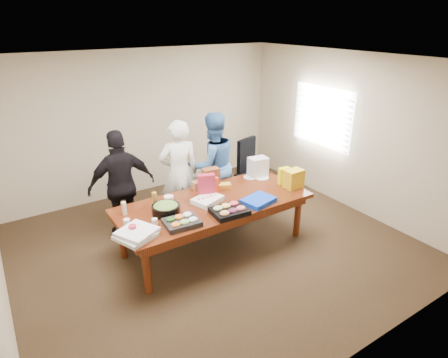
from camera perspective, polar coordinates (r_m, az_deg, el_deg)
floor at (r=5.83m, az=-1.46°, el=-10.08°), size 5.50×5.00×0.02m
ceiling at (r=4.89m, az=-1.80°, el=17.58°), size 5.50×5.00×0.02m
wall_back at (r=7.36m, az=-11.93°, el=8.27°), size 5.50×0.04×2.70m
wall_front at (r=3.54m, az=20.33°, el=-9.77°), size 5.50×0.04×2.70m
wall_right at (r=6.97m, az=18.20°, el=6.76°), size 0.04×5.00×2.70m
window_panel at (r=7.28m, az=14.58°, el=9.09°), size 0.03×1.40×1.10m
window_blinds at (r=7.26m, az=14.36°, el=9.05°), size 0.04×1.36×1.00m
conference_table at (r=5.63m, az=-1.50°, el=-6.81°), size 2.80×1.20×0.75m
office_chair at (r=6.92m, az=4.38°, el=0.84°), size 0.71×0.71×1.12m
person_center at (r=6.11m, az=-6.77°, el=0.86°), size 0.72×0.56×1.76m
person_right at (r=6.36m, az=-1.72°, el=2.13°), size 0.93×0.76×1.80m
person_left at (r=5.89m, az=-15.16°, el=-0.94°), size 1.04×0.49×1.72m
veggie_tray at (r=4.87m, az=-6.40°, el=-6.55°), size 0.47×0.38×0.07m
fruit_tray at (r=5.10m, az=0.81°, el=-4.90°), size 0.50×0.41×0.07m
sheet_cake at (r=5.42m, az=-2.50°, el=-3.15°), size 0.48×0.42×0.07m
salad_bowl at (r=5.16m, az=-8.77°, el=-4.55°), size 0.42×0.42×0.12m
chip_bag_blue at (r=5.42m, az=5.23°, el=-3.25°), size 0.51×0.42×0.07m
chip_bag_red at (r=5.51m, az=-2.68°, el=-1.05°), size 0.27×0.18×0.36m
chip_bag_yellow at (r=6.04m, az=9.03°, el=0.49°), size 0.19×0.09×0.27m
chip_bag_orange at (r=5.62m, az=-1.64°, el=-1.09°), size 0.17×0.09×0.26m
mayo_jar at (r=5.85m, az=-2.70°, el=-0.75°), size 0.10×0.10×0.13m
mustard_bottle at (r=5.70m, az=-1.46°, el=-1.29°), size 0.06×0.06×0.15m
dressing_bottle at (r=5.33m, az=-10.44°, el=-3.09°), size 0.08×0.08×0.22m
ranch_bottle at (r=5.23m, az=-14.86°, el=-4.32°), size 0.07×0.07×0.18m
banana_bunch at (r=5.85m, az=-0.09°, el=-1.04°), size 0.26×0.21×0.07m
bread_loaf at (r=5.87m, az=-3.49°, el=-0.75°), size 0.30×0.13×0.12m
kraft_bag at (r=5.80m, az=-1.97°, el=0.11°), size 0.26×0.17×0.32m
red_cup at (r=4.76m, az=-13.63°, el=-7.50°), size 0.11×0.11×0.13m
clear_cup_a at (r=4.89m, az=-10.43°, el=-6.45°), size 0.09×0.09×0.10m
clear_cup_b at (r=4.93m, az=-14.47°, el=-6.49°), size 0.11×0.11×0.11m
pizza_box_lower at (r=4.71m, az=-13.22°, el=-8.38°), size 0.53×0.53×0.05m
pizza_box_upper at (r=4.70m, az=-13.01°, el=-7.78°), size 0.54×0.54×0.05m
plate_a at (r=6.25m, az=5.73°, el=0.19°), size 0.27×0.27×0.01m
plate_b at (r=6.25m, az=4.00°, el=0.28°), size 0.23×0.23×0.01m
dip_bowl_a at (r=5.79m, az=-2.35°, el=-1.43°), size 0.15×0.15×0.06m
dip_bowl_b at (r=5.54m, az=-8.35°, el=-2.85°), size 0.17×0.17×0.06m
grocery_bag_white at (r=6.27m, az=5.15°, el=1.84°), size 0.32×0.25×0.32m
grocery_bag_yellow at (r=5.94m, az=10.48°, el=0.06°), size 0.29×0.20×0.29m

